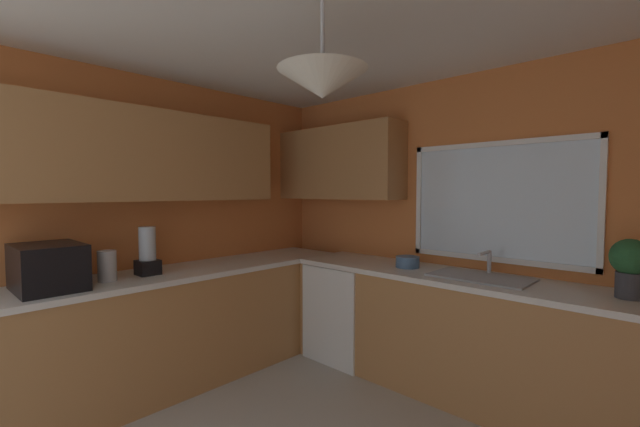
% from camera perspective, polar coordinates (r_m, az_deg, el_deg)
% --- Properties ---
extents(room_shell, '(4.02, 3.60, 2.52)m').
position_cam_1_polar(room_shell, '(2.55, 0.50, 7.10)').
color(room_shell, '#D17238').
rests_on(room_shell, ground_plane).
extents(counter_run_left, '(0.65, 3.21, 0.90)m').
position_cam_1_polar(counter_run_left, '(3.47, -20.58, -15.04)').
color(counter_run_left, '#AD7542').
rests_on(counter_run_left, ground_plane).
extents(counter_run_back, '(3.11, 0.65, 0.90)m').
position_cam_1_polar(counter_run_back, '(3.25, 21.56, -16.30)').
color(counter_run_back, '#AD7542').
rests_on(counter_run_back, ground_plane).
extents(dishwasher, '(0.60, 0.60, 0.86)m').
position_cam_1_polar(dishwasher, '(3.82, 4.07, -13.54)').
color(dishwasher, white).
rests_on(dishwasher, ground_plane).
extents(microwave, '(0.48, 0.36, 0.29)m').
position_cam_1_polar(microwave, '(3.08, -34.23, -6.30)').
color(microwave, black).
rests_on(microwave, counter_run_left).
extents(kettle, '(0.12, 0.12, 0.21)m').
position_cam_1_polar(kettle, '(3.16, -28.04, -6.61)').
color(kettle, '#B7B7BC').
rests_on(kettle, counter_run_left).
extents(sink_assembly, '(0.67, 0.40, 0.19)m').
position_cam_1_polar(sink_assembly, '(3.14, 21.91, -8.33)').
color(sink_assembly, '#9EA0A5').
rests_on(sink_assembly, counter_run_back).
extents(potted_plant, '(0.21, 0.21, 0.35)m').
position_cam_1_polar(potted_plant, '(2.95, 37.82, -5.68)').
color(potted_plant, '#38383D').
rests_on(potted_plant, counter_run_back).
extents(bowl, '(0.19, 0.19, 0.09)m').
position_cam_1_polar(bowl, '(3.38, 12.35, -6.74)').
color(bowl, '#4C7099').
rests_on(bowl, counter_run_back).
extents(blender_appliance, '(0.15, 0.15, 0.36)m').
position_cam_1_polar(blender_appliance, '(3.27, -23.34, -5.21)').
color(blender_appliance, black).
rests_on(blender_appliance, counter_run_left).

